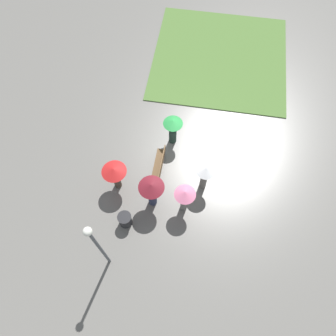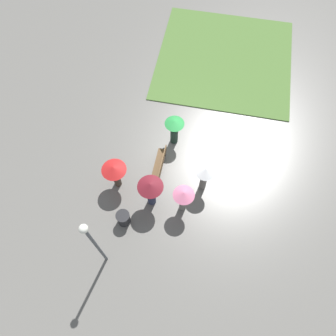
# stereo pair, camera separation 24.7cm
# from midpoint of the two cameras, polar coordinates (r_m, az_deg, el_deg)

# --- Properties ---
(ground_plane) EXTENTS (90.00, 90.00, 0.00)m
(ground_plane) POSITION_cam_midpoint_polar(r_m,az_deg,el_deg) (17.07, 2.94, 3.01)
(ground_plane) COLOR #66635E
(lawn_patch_near) EXTENTS (8.03, 8.01, 0.06)m
(lawn_patch_near) POSITION_cam_midpoint_polar(r_m,az_deg,el_deg) (21.41, 10.15, 18.24)
(lawn_patch_near) COLOR #4C7033
(lawn_patch_near) RESTS_ON ground_plane
(park_bench) EXTENTS (1.93, 0.45, 0.90)m
(park_bench) POSITION_cam_midpoint_polar(r_m,az_deg,el_deg) (16.09, -0.99, 0.49)
(park_bench) COLOR brown
(park_bench) RESTS_ON ground_plane
(lamp_post) EXTENTS (0.32, 0.32, 4.64)m
(lamp_post) POSITION_cam_midpoint_polar(r_m,az_deg,el_deg) (12.40, -12.35, -12.36)
(lamp_post) COLOR #474C51
(lamp_post) RESTS_ON ground_plane
(trash_bin) EXTENTS (0.63, 0.63, 0.78)m
(trash_bin) POSITION_cam_midpoint_polar(r_m,az_deg,el_deg) (15.21, -7.29, -8.69)
(trash_bin) COLOR #232326
(trash_bin) RESTS_ON ground_plane
(crowd_person_green) EXTENTS (0.97, 0.97, 1.81)m
(crowd_person_green) POSITION_cam_midpoint_polar(r_m,az_deg,el_deg) (16.36, 1.56, 7.05)
(crowd_person_green) COLOR #1E3328
(crowd_person_green) RESTS_ON ground_plane
(crowd_person_maroon) EXTENTS (1.16, 1.16, 1.97)m
(crowd_person_maroon) POSITION_cam_midpoint_polar(r_m,az_deg,el_deg) (14.51, -2.55, -3.77)
(crowd_person_maroon) COLOR #282D47
(crowd_person_maroon) RESTS_ON ground_plane
(crowd_person_red) EXTENTS (1.15, 1.15, 1.74)m
(crowd_person_red) POSITION_cam_midpoint_polar(r_m,az_deg,el_deg) (15.17, -8.83, -0.62)
(crowd_person_red) COLOR #47382D
(crowd_person_red) RESTS_ON ground_plane
(crowd_person_pink) EXTENTS (0.96, 0.96, 1.84)m
(crowd_person_pink) POSITION_cam_midpoint_polar(r_m,az_deg,el_deg) (14.46, 3.21, -5.09)
(crowd_person_pink) COLOR slate
(crowd_person_pink) RESTS_ON ground_plane
(crowd_person_white) EXTENTS (0.95, 0.95, 1.90)m
(crowd_person_white) POSITION_cam_midpoint_polar(r_m,az_deg,el_deg) (14.98, 6.91, -1.08)
(crowd_person_white) COLOR slate
(crowd_person_white) RESTS_ON ground_plane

